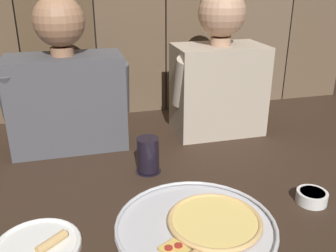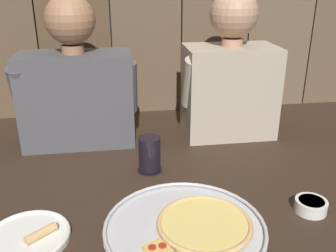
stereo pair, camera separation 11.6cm
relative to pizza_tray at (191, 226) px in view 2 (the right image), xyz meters
name	(u,v)px [view 2 (the right image)]	position (x,y,z in m)	size (l,w,h in m)	color
ground_plane	(172,193)	(-0.02, 0.17, -0.01)	(3.20, 3.20, 0.00)	#332319
pizza_tray	(191,226)	(0.00, 0.00, 0.00)	(0.42, 0.42, 0.03)	silver
dinner_plate	(28,237)	(-0.41, 0.02, 0.00)	(0.21, 0.21, 0.03)	white
drinking_glass	(150,154)	(-0.07, 0.33, 0.05)	(0.08, 0.08, 0.12)	black
dipping_bowl	(311,205)	(0.35, 0.03, 0.01)	(0.09, 0.09, 0.03)	white
diner_left	(76,80)	(-0.32, 0.60, 0.24)	(0.45, 0.21, 0.56)	#4C4C51
diner_right	(230,71)	(0.27, 0.60, 0.25)	(0.39, 0.22, 0.57)	#B2A38E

